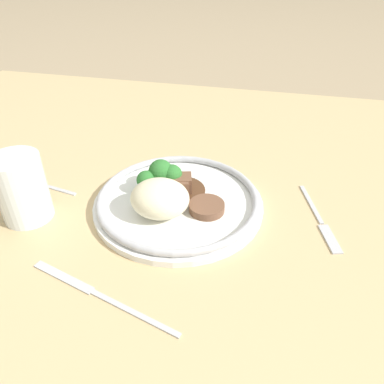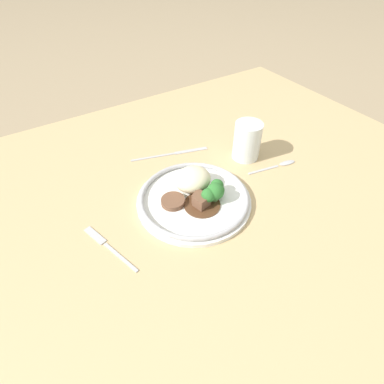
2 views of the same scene
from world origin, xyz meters
name	(u,v)px [view 1 (image 1 of 2)]	position (x,y,z in m)	size (l,w,h in m)	color
ground_plane	(187,228)	(0.00, 0.00, 0.00)	(8.00, 8.00, 0.00)	#998466
dining_table	(187,218)	(0.00, 0.00, 0.02)	(1.52, 1.16, 0.05)	tan
plate	(175,197)	(0.02, 0.00, 0.07)	(0.28, 0.28, 0.07)	white
juice_glass	(22,191)	(0.24, 0.08, 0.10)	(0.08, 0.08, 0.11)	yellow
fork	(322,223)	(-0.22, -0.01, 0.05)	(0.06, 0.17, 0.00)	#B7B7BC
knife	(96,293)	(0.07, 0.20, 0.05)	(0.23, 0.07, 0.00)	#B7B7BC
spoon	(27,181)	(0.30, -0.01, 0.05)	(0.15, 0.04, 0.01)	#B7B7BC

